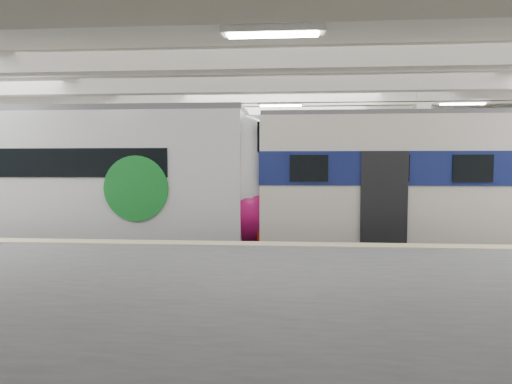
{
  "coord_description": "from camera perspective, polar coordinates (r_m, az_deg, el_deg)",
  "views": [
    {
      "loc": [
        0.23,
        -12.73,
        2.89
      ],
      "look_at": [
        -0.77,
        1.0,
        2.0
      ],
      "focal_mm": 30.0,
      "sensor_mm": 36.0,
      "label": 1
    }
  ],
  "objects": [
    {
      "name": "station_hall",
      "position": [
        11.0,
        3.01,
        5.54
      ],
      "size": [
        36.0,
        24.0,
        5.75
      ],
      "color": "black",
      "rests_on": "ground"
    },
    {
      "name": "modern_emu",
      "position": [
        14.27,
        -22.58,
        0.82
      ],
      "size": [
        14.22,
        2.93,
        4.57
      ],
      "color": "silver",
      "rests_on": "ground"
    },
    {
      "name": "older_rer",
      "position": [
        13.98,
        28.4,
        0.77
      ],
      "size": [
        13.16,
        2.91,
        4.35
      ],
      "color": "silver",
      "rests_on": "ground"
    },
    {
      "name": "far_train",
      "position": [
        20.01,
        -20.14,
        2.32
      ],
      "size": [
        15.38,
        3.81,
        4.82
      ],
      "rotation": [
        0.0,
        0.0,
        -0.05
      ],
      "color": "silver",
      "rests_on": "ground"
    }
  ]
}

